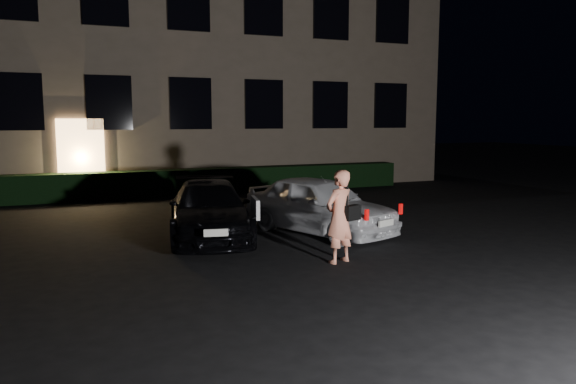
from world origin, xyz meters
name	(u,v)px	position (x,y,z in m)	size (l,w,h in m)	color
ground	(348,275)	(0.00, 0.00, 0.00)	(80.00, 80.00, 0.00)	black
building	(166,29)	(0.00, 14.99, 6.00)	(20.00, 8.11, 12.00)	brown
hedge	(195,182)	(0.00, 10.50, 0.42)	(15.00, 0.70, 0.85)	black
sedan	(209,210)	(-1.31, 3.71, 0.58)	(2.41, 4.27, 1.17)	black
hatch	(319,205)	(1.00, 3.17, 0.64)	(2.67, 4.02, 1.27)	white
man	(340,216)	(0.23, 0.76, 0.82)	(0.75, 0.57, 1.63)	#FF9372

